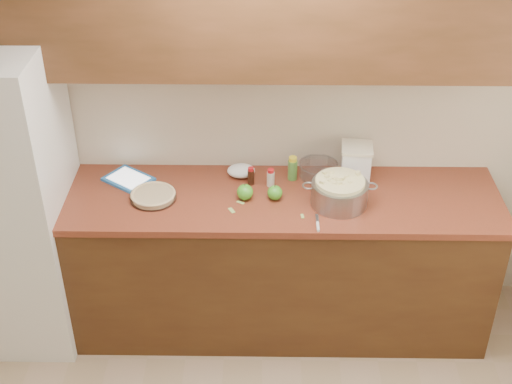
{
  "coord_description": "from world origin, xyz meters",
  "views": [
    {
      "loc": [
        0.01,
        -1.8,
        3.12
      ],
      "look_at": [
        -0.04,
        1.43,
        0.98
      ],
      "focal_mm": 50.0,
      "sensor_mm": 36.0,
      "label": 1
    }
  ],
  "objects_px": {
    "pie": "(153,196)",
    "tablet": "(128,179)",
    "colander": "(339,192)",
    "flour_canister": "(356,162)"
  },
  "relations": [
    {
      "from": "pie",
      "to": "flour_canister",
      "type": "height_order",
      "value": "flour_canister"
    },
    {
      "from": "colander",
      "to": "flour_canister",
      "type": "distance_m",
      "value": 0.28
    },
    {
      "from": "flour_canister",
      "to": "tablet",
      "type": "xyz_separation_m",
      "value": [
        -1.3,
        -0.04,
        -0.1
      ]
    },
    {
      "from": "pie",
      "to": "tablet",
      "type": "xyz_separation_m",
      "value": [
        -0.17,
        0.19,
        -0.01
      ]
    },
    {
      "from": "pie",
      "to": "tablet",
      "type": "distance_m",
      "value": 0.25
    },
    {
      "from": "pie",
      "to": "flour_canister",
      "type": "xyz_separation_m",
      "value": [
        1.13,
        0.22,
        0.09
      ]
    },
    {
      "from": "flour_canister",
      "to": "pie",
      "type": "bearing_deg",
      "value": -168.76
    },
    {
      "from": "colander",
      "to": "flour_canister",
      "type": "height_order",
      "value": "flour_canister"
    },
    {
      "from": "colander",
      "to": "flour_canister",
      "type": "relative_size",
      "value": 1.9
    },
    {
      "from": "pie",
      "to": "tablet",
      "type": "bearing_deg",
      "value": 132.13
    }
  ]
}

